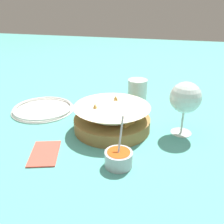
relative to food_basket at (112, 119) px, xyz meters
The scene contains 7 objects.
ground_plane 0.04m from the food_basket, 46.57° to the right, with size 4.00×4.00×0.00m, color teal.
food_basket is the anchor object (origin of this frame).
sauce_cup 0.20m from the food_basket, 159.98° to the right, with size 0.08×0.07×0.12m.
wine_glass 0.23m from the food_basket, 81.78° to the right, with size 0.09×0.09×0.17m.
beer_mug 0.23m from the food_basket, 10.63° to the right, with size 0.12×0.08×0.10m.
side_plate 0.30m from the food_basket, 75.95° to the left, with size 0.23×0.23×0.01m.
napkin 0.24m from the food_basket, 143.37° to the left, with size 0.14×0.11×0.01m.
Camera 1 is at (-0.70, -0.18, 0.39)m, focal length 40.00 mm.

